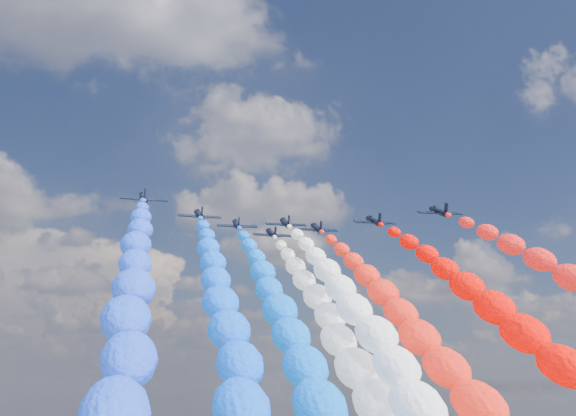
{
  "coord_description": "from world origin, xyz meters",
  "views": [
    {
      "loc": [
        -29.64,
        -154.63,
        66.23
      ],
      "look_at": [
        0.0,
        4.0,
        105.11
      ],
      "focal_mm": 46.35,
      "sensor_mm": 36.0,
      "label": 1
    }
  ],
  "objects": [
    {
      "name": "trail_1",
      "position": [
        -19.61,
        -56.58,
        73.21
      ],
      "size": [
        7.18,
        121.63,
        63.2
      ],
      "primitive_type": null,
      "color": "blue"
    },
    {
      "name": "jet_3",
      "position": [
        0.62,
        10.47,
        103.11
      ],
      "size": [
        9.5,
        12.81,
        7.04
      ],
      "primitive_type": null,
      "rotation": [
        0.36,
        0.0,
        -0.01
      ],
      "color": "black"
    },
    {
      "name": "jet_1",
      "position": [
        -19.61,
        5.62,
        103.11
      ],
      "size": [
        10.16,
        13.29,
        7.04
      ],
      "primitive_type": null,
      "rotation": [
        0.36,
        0.0,
        0.06
      ],
      "color": "black"
    },
    {
      "name": "jet_5",
      "position": [
        9.07,
        14.87,
        103.11
      ],
      "size": [
        9.47,
        12.79,
        7.04
      ],
      "primitive_type": null,
      "rotation": [
        0.36,
        0.0,
        -0.01
      ],
      "color": "black"
    },
    {
      "name": "trail_6",
      "position": [
        20.08,
        -57.66,
        73.21
      ],
      "size": [
        7.18,
        121.63,
        63.2
      ],
      "primitive_type": null,
      "color": "#F60701"
    },
    {
      "name": "trail_0",
      "position": [
        -31.67,
        -69.99,
        73.21
      ],
      "size": [
        7.18,
        121.63,
        63.2
      ],
      "primitive_type": null,
      "color": "blue"
    },
    {
      "name": "trail_3",
      "position": [
        0.62,
        -51.72,
        73.21
      ],
      "size": [
        7.18,
        121.63,
        63.2
      ],
      "primitive_type": null,
      "color": "white"
    },
    {
      "name": "jet_2",
      "position": [
        -10.28,
        14.13,
        103.11
      ],
      "size": [
        9.52,
        12.83,
        7.04
      ],
      "primitive_type": null,
      "rotation": [
        0.36,
        0.0,
        -0.01
      ],
      "color": "black"
    },
    {
      "name": "trail_4",
      "position": [
        -0.59,
        -39.15,
        73.21
      ],
      "size": [
        7.18,
        121.63,
        63.2
      ],
      "primitive_type": null,
      "color": "silver"
    },
    {
      "name": "jet_4",
      "position": [
        -0.59,
        23.04,
        103.11
      ],
      "size": [
        9.93,
        13.13,
        7.04
      ],
      "primitive_type": null,
      "rotation": [
        0.36,
        0.0,
        0.05
      ],
      "color": "black"
    },
    {
      "name": "jet_0",
      "position": [
        -31.67,
        -7.79,
        103.11
      ],
      "size": [
        10.18,
        13.3,
        7.04
      ],
      "primitive_type": null,
      "rotation": [
        0.36,
        0.0,
        0.07
      ],
      "color": "black"
    },
    {
      "name": "trail_5",
      "position": [
        9.07,
        -47.32,
        73.21
      ],
      "size": [
        7.18,
        121.63,
        63.2
      ],
      "primitive_type": null,
      "color": "red"
    },
    {
      "name": "jet_6",
      "position": [
        20.08,
        4.53,
        103.11
      ],
      "size": [
        9.38,
        12.72,
        7.04
      ],
      "primitive_type": null,
      "rotation": [
        0.36,
        0.0,
        0.0
      ],
      "color": "black"
    },
    {
      "name": "jet_7",
      "position": [
        31.12,
        -7.12,
        103.11
      ],
      "size": [
        9.79,
        13.02,
        7.04
      ],
      "primitive_type": null,
      "rotation": [
        0.36,
        0.0,
        -0.03
      ],
      "color": "black"
    },
    {
      "name": "trail_2",
      "position": [
        -10.28,
        -48.06,
        73.21
      ],
      "size": [
        7.18,
        121.63,
        63.2
      ],
      "primitive_type": null,
      "color": "blue"
    }
  ]
}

